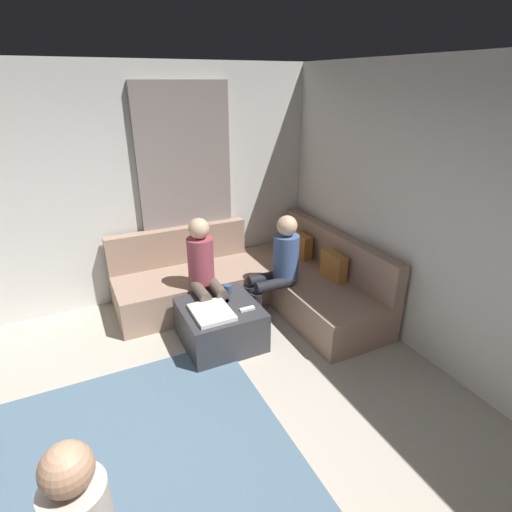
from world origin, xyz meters
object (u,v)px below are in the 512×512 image
at_px(sectional_couch, 258,283).
at_px(game_remote, 247,309).
at_px(person_on_couch_back, 278,265).
at_px(ottoman, 220,324).
at_px(person_on_couch_side, 204,270).
at_px(coffee_mug, 228,289).

bearing_deg(sectional_couch, game_remote, -33.37).
distance_m(game_remote, person_on_couch_back, 0.67).
height_order(sectional_couch, ottoman, sectional_couch).
height_order(sectional_couch, person_on_couch_side, person_on_couch_side).
bearing_deg(game_remote, ottoman, -129.29).
distance_m(sectional_couch, game_remote, 0.88).
xyz_separation_m(ottoman, game_remote, (0.18, 0.22, 0.22)).
distance_m(ottoman, game_remote, 0.36).
relative_size(coffee_mug, game_remote, 0.63).
height_order(coffee_mug, person_on_couch_side, person_on_couch_side).
xyz_separation_m(ottoman, person_on_couch_back, (-0.17, 0.75, 0.45)).
xyz_separation_m(sectional_couch, person_on_couch_back, (0.37, 0.06, 0.38)).
xyz_separation_m(game_remote, person_on_couch_side, (-0.57, -0.23, 0.23)).
distance_m(sectional_couch, ottoman, 0.88).
bearing_deg(person_on_couch_back, coffee_mug, 84.86).
xyz_separation_m(game_remote, person_on_couch_back, (-0.35, 0.53, 0.23)).
height_order(coffee_mug, game_remote, coffee_mug).
xyz_separation_m(sectional_couch, person_on_couch_side, (0.15, -0.71, 0.38)).
xyz_separation_m(sectional_couch, ottoman, (0.54, -0.69, -0.07)).
bearing_deg(coffee_mug, person_on_couch_back, 84.86).
height_order(game_remote, person_on_couch_back, person_on_couch_back).
height_order(sectional_couch, game_remote, sectional_couch).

